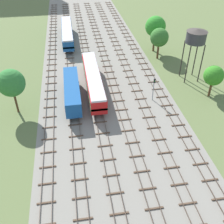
# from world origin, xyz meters

# --- Properties ---
(ground_plane) EXTENTS (480.00, 480.00, 0.00)m
(ground_plane) POSITION_xyz_m (0.00, 56.00, 0.00)
(ground_plane) COLOR #5B6B3D
(ballast_bed) EXTENTS (25.98, 176.00, 0.01)m
(ballast_bed) POSITION_xyz_m (0.00, 56.00, 0.00)
(ballast_bed) COLOR gray
(ballast_bed) RESTS_ON ground
(track_far_left) EXTENTS (2.40, 126.00, 0.29)m
(track_far_left) POSITION_xyz_m (-10.99, 57.00, 0.14)
(track_far_left) COLOR #47382D
(track_far_left) RESTS_ON ground
(track_left) EXTENTS (2.40, 126.00, 0.29)m
(track_left) POSITION_xyz_m (-6.59, 57.00, 0.14)
(track_left) COLOR #47382D
(track_left) RESTS_ON ground
(track_centre_left) EXTENTS (2.40, 126.00, 0.29)m
(track_centre_left) POSITION_xyz_m (-2.20, 57.00, 0.14)
(track_centre_left) COLOR #47382D
(track_centre_left) RESTS_ON ground
(track_centre) EXTENTS (2.40, 126.00, 0.29)m
(track_centre) POSITION_xyz_m (2.20, 57.00, 0.14)
(track_centre) COLOR #47382D
(track_centre) RESTS_ON ground
(track_centre_right) EXTENTS (2.40, 126.00, 0.29)m
(track_centre_right) POSITION_xyz_m (6.59, 57.00, 0.14)
(track_centre_right) COLOR #47382D
(track_centre_right) RESTS_ON ground
(track_right) EXTENTS (2.40, 126.00, 0.29)m
(track_right) POSITION_xyz_m (10.99, 57.00, 0.14)
(track_right) COLOR #47382D
(track_right) RESTS_ON ground
(freight_boxcar_left_nearest) EXTENTS (2.87, 14.00, 3.60)m
(freight_boxcar_left_nearest) POSITION_xyz_m (-6.59, 47.97, 2.45)
(freight_boxcar_left_nearest) COLOR #194C8C
(freight_boxcar_left_nearest) RESTS_ON ground
(diesel_railcar_centre_left_near) EXTENTS (2.96, 20.50, 3.80)m
(diesel_railcar_centre_left_near) POSITION_xyz_m (-2.20, 51.23, 2.60)
(diesel_railcar_centre_left_near) COLOR red
(diesel_railcar_centre_left_near) RESTS_ON ground
(diesel_railcar_left_mid) EXTENTS (2.96, 20.50, 3.80)m
(diesel_railcar_left_mid) POSITION_xyz_m (-6.59, 78.94, 2.60)
(diesel_railcar_left_mid) COLOR #194C8C
(diesel_railcar_left_mid) RESTS_ON ground
(water_tower) EXTENTS (4.22, 4.22, 11.16)m
(water_tower) POSITION_xyz_m (19.08, 52.78, 9.54)
(water_tower) COLOR #2D2826
(water_tower) RESTS_ON ground
(signal_post_nearest) EXTENTS (0.28, 0.47, 4.87)m
(signal_post_nearest) POSITION_xyz_m (8.79, 45.83, 3.12)
(signal_post_nearest) COLOR gray
(signal_post_nearest) RESTS_ON ground
(lineside_tree_0) EXTENTS (5.20, 5.20, 9.15)m
(lineside_tree_0) POSITION_xyz_m (15.67, 68.56, 6.52)
(lineside_tree_0) COLOR #4C331E
(lineside_tree_0) RESTS_ON ground
(lineside_tree_1) EXTENTS (4.46, 4.46, 7.69)m
(lineside_tree_1) POSITION_xyz_m (15.37, 63.95, 5.43)
(lineside_tree_1) COLOR #4C331E
(lineside_tree_1) RESTS_ON ground
(lineside_tree_2) EXTENTS (3.84, 3.84, 6.53)m
(lineside_tree_2) POSITION_xyz_m (20.38, 45.45, 4.57)
(lineside_tree_2) COLOR #4C331E
(lineside_tree_2) RESTS_ON ground
(lineside_tree_3) EXTENTS (4.81, 4.81, 8.56)m
(lineside_tree_3) POSITION_xyz_m (-16.71, 46.07, 6.13)
(lineside_tree_3) COLOR #4C331E
(lineside_tree_3) RESTS_ON ground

